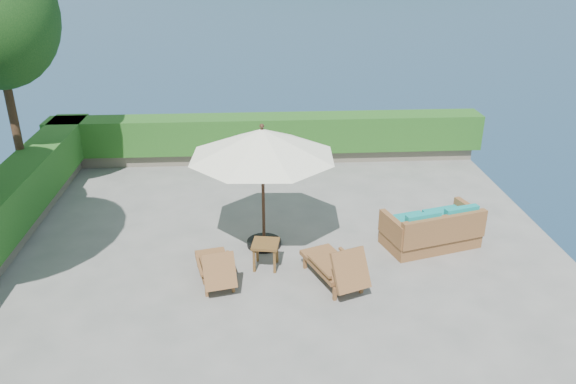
{
  "coord_description": "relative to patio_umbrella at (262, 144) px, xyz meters",
  "views": [
    {
      "loc": [
        -0.37,
        -9.89,
        5.84
      ],
      "look_at": [
        0.3,
        0.8,
        1.1
      ],
      "focal_mm": 35.0,
      "sensor_mm": 36.0,
      "label": 1
    }
  ],
  "objects": [
    {
      "name": "lounge_left",
      "position": [
        -0.93,
        -1.37,
        -1.92
      ],
      "size": [
        0.88,
        1.51,
        0.82
      ],
      "rotation": [
        0.0,
        0.0,
        0.22
      ],
      "color": "brown",
      "rests_on": "ground"
    },
    {
      "name": "ocean",
      "position": [
        0.22,
        -0.52,
        -5.26
      ],
      "size": [
        600.0,
        600.0,
        0.0
      ],
      "primitive_type": "plane",
      "color": "#162C47",
      "rests_on": "ground"
    },
    {
      "name": "planter_wall_far",
      "position": [
        0.22,
        5.08,
        -2.08
      ],
      "size": [
        12.0,
        0.6,
        0.36
      ],
      "primitive_type": "cube",
      "color": "#6D6657",
      "rests_on": "ground"
    },
    {
      "name": "ground",
      "position": [
        0.22,
        -0.52,
        -2.26
      ],
      "size": [
        12.0,
        12.0,
        0.0
      ],
      "primitive_type": "plane",
      "color": "gray",
      "rests_on": "ground"
    },
    {
      "name": "wicker_loveseat",
      "position": [
        3.51,
        -0.25,
        -1.89
      ],
      "size": [
        2.15,
        1.5,
        0.96
      ],
      "rotation": [
        0.0,
        0.0,
        0.28
      ],
      "color": "brown",
      "rests_on": "ground"
    },
    {
      "name": "hedge_far",
      "position": [
        0.22,
        5.08,
        -1.41
      ],
      "size": [
        12.4,
        0.9,
        1.0
      ],
      "primitive_type": "cube",
      "color": "#1A4213",
      "rests_on": "planter_wall_far"
    },
    {
      "name": "foundation",
      "position": [
        0.22,
        -0.52,
        -3.81
      ],
      "size": [
        12.0,
        12.0,
        3.0
      ],
      "primitive_type": "cube",
      "color": "#5D544A",
      "rests_on": "ocean"
    },
    {
      "name": "patio_umbrella",
      "position": [
        0.0,
        0.0,
        0.0
      ],
      "size": [
        3.81,
        3.81,
        2.68
      ],
      "rotation": [
        0.0,
        0.0,
        0.34
      ],
      "color": "black",
      "rests_on": "ground"
    },
    {
      "name": "side_table",
      "position": [
        0.02,
        -0.86,
        -1.82
      ],
      "size": [
        0.59,
        0.59,
        0.54
      ],
      "rotation": [
        0.0,
        0.0,
        -0.16
      ],
      "color": "brown",
      "rests_on": "ground"
    },
    {
      "name": "lounge_right",
      "position": [
        1.31,
        -1.55,
        -1.88
      ],
      "size": [
        1.19,
        1.73,
        0.92
      ],
      "rotation": [
        0.0,
        0.0,
        0.37
      ],
      "color": "brown",
      "rests_on": "ground"
    }
  ]
}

